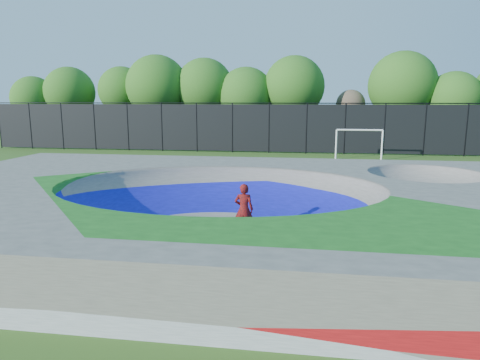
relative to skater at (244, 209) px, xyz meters
name	(u,v)px	position (x,y,z in m)	size (l,w,h in m)	color
ground	(219,228)	(-0.94, 0.61, -0.84)	(120.00, 120.00, 0.00)	#305417
skate_deck	(219,206)	(-0.94, 0.61, -0.09)	(22.00, 14.00, 1.50)	gray
skater	(244,209)	(0.00, 0.00, 0.00)	(0.61, 0.40, 1.67)	red
skateboard	(244,234)	(0.00, 0.00, -0.81)	(0.78, 0.22, 0.05)	black
soccer_goal	(359,139)	(5.81, 18.51, 0.69)	(3.33, 0.12, 2.20)	white
fence	(269,127)	(-0.94, 21.61, 1.26)	(48.09, 0.09, 4.04)	black
treeline	(274,91)	(-0.88, 26.29, 4.23)	(51.30, 6.84, 8.45)	#423421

